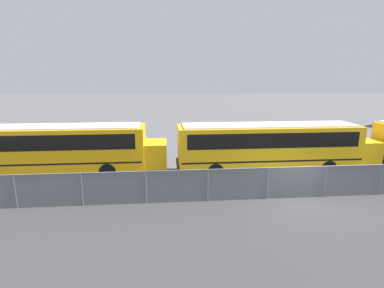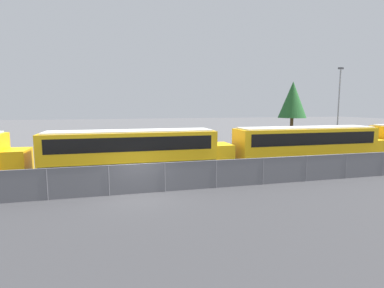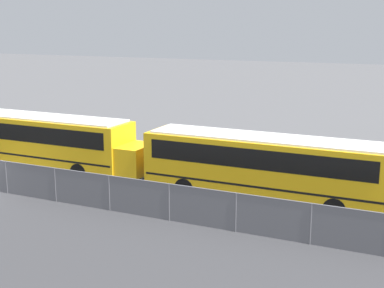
{
  "view_description": "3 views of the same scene",
  "coord_description": "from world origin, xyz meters",
  "px_view_note": "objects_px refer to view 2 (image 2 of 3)",
  "views": [
    {
      "loc": [
        -6.56,
        -13.79,
        6.01
      ],
      "look_at": [
        -4.83,
        5.04,
        1.8
      ],
      "focal_mm": 28.0,
      "sensor_mm": 36.0,
      "label": 1
    },
    {
      "loc": [
        -1.17,
        -16.12,
        4.75
      ],
      "look_at": [
        4.37,
        4.93,
        1.99
      ],
      "focal_mm": 28.0,
      "sensor_mm": 36.0,
      "label": 2
    },
    {
      "loc": [
        20.5,
        -19.17,
        8.19
      ],
      "look_at": [
        9.35,
        4.89,
        2.25
      ],
      "focal_mm": 50.0,
      "sensor_mm": 36.0,
      "label": 3
    }
  ],
  "objects_px": {
    "school_bus_3": "(136,149)",
    "school_bus_4": "(309,143)",
    "light_pole": "(339,104)",
    "tree_1": "(293,100)"
  },
  "relations": [
    {
      "from": "school_bus_3",
      "to": "school_bus_4",
      "type": "distance_m",
      "value": 13.42
    },
    {
      "from": "school_bus_3",
      "to": "light_pole",
      "type": "relative_size",
      "value": 1.41
    },
    {
      "from": "school_bus_4",
      "to": "tree_1",
      "type": "relative_size",
      "value": 1.59
    },
    {
      "from": "school_bus_3",
      "to": "tree_1",
      "type": "relative_size",
      "value": 1.59
    },
    {
      "from": "school_bus_4",
      "to": "light_pole",
      "type": "xyz_separation_m",
      "value": [
        10.64,
        9.39,
        3.1
      ]
    },
    {
      "from": "school_bus_4",
      "to": "tree_1",
      "type": "distance_m",
      "value": 19.31
    },
    {
      "from": "school_bus_4",
      "to": "school_bus_3",
      "type": "bearing_deg",
      "value": 179.26
    },
    {
      "from": "light_pole",
      "to": "tree_1",
      "type": "relative_size",
      "value": 1.13
    },
    {
      "from": "light_pole",
      "to": "school_bus_3",
      "type": "bearing_deg",
      "value": -159.04
    },
    {
      "from": "tree_1",
      "to": "school_bus_4",
      "type": "bearing_deg",
      "value": -119.13
    }
  ]
}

